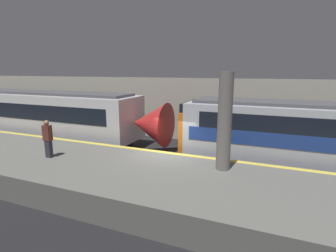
# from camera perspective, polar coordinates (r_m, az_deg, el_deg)

# --- Properties ---
(ground_plane) EXTENTS (120.00, 120.00, 0.00)m
(ground_plane) POSITION_cam_1_polar(r_m,az_deg,el_deg) (13.29, -0.37, -9.99)
(ground_plane) COLOR black
(platform) EXTENTS (40.00, 5.11, 1.08)m
(platform) POSITION_cam_1_polar(r_m,az_deg,el_deg) (10.96, -5.64, -12.00)
(platform) COLOR slate
(platform) RESTS_ON ground
(station_rear_barrier) EXTENTS (50.00, 0.15, 4.45)m
(station_rear_barrier) POSITION_cam_1_polar(r_m,az_deg,el_deg) (18.48, 7.14, 3.37)
(station_rear_barrier) COLOR #B2AD9E
(station_rear_barrier) RESTS_ON ground
(support_pillar_near) EXTENTS (0.56, 0.56, 3.88)m
(support_pillar_near) POSITION_cam_1_polar(r_m,az_deg,el_deg) (10.46, 12.22, 0.85)
(support_pillar_near) COLOR slate
(support_pillar_near) RESTS_ON platform
(train_modern) EXTENTS (23.48, 3.08, 3.55)m
(train_modern) POSITION_cam_1_polar(r_m,az_deg,el_deg) (22.55, -29.99, 2.37)
(train_modern) COLOR black
(train_modern) RESTS_ON ground
(person_waiting) EXTENTS (0.38, 0.24, 1.73)m
(person_waiting) POSITION_cam_1_polar(r_m,az_deg,el_deg) (13.06, -24.71, -2.36)
(person_waiting) COLOR #2D2D38
(person_waiting) RESTS_ON platform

